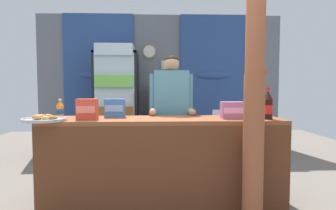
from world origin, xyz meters
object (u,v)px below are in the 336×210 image
object	(u,v)px
soda_bottle_orange_soda	(60,110)
snack_box_biscuit	(115,108)
pastry_tray	(44,119)
drink_fridge	(117,95)
soda_bottle_cola	(268,106)
banana_bunch	(251,111)
snack_box_wafer	(232,110)
stall_counter	(164,154)
plastic_lawn_chair	(226,131)
snack_box_crackers	(87,109)
timber_post	(255,80)
shopkeeper	(171,105)
bottle_shelf_rack	(161,117)

from	to	relation	value
soda_bottle_orange_soda	snack_box_biscuit	distance (m)	0.58
snack_box_biscuit	pastry_tray	xyz separation A→B (m)	(-0.62, -0.32, -0.08)
drink_fridge	snack_box_biscuit	xyz separation A→B (m)	(0.27, -2.05, -0.08)
soda_bottle_cola	banana_bunch	world-z (taller)	soda_bottle_cola
soda_bottle_orange_soda	snack_box_wafer	world-z (taller)	soda_bottle_orange_soda
stall_counter	banana_bunch	xyz separation A→B (m)	(0.97, 0.22, 0.41)
plastic_lawn_chair	soda_bottle_orange_soda	distance (m)	2.73
soda_bottle_cola	pastry_tray	distance (m)	2.20
snack_box_wafer	snack_box_crackers	bearing A→B (deg)	-178.53
timber_post	soda_bottle_orange_soda	distance (m)	2.01
stall_counter	pastry_tray	xyz separation A→B (m)	(-1.15, -0.09, 0.37)
soda_bottle_cola	soda_bottle_orange_soda	distance (m)	2.17
pastry_tray	banana_bunch	bearing A→B (deg)	8.60
timber_post	snack_box_wafer	bearing A→B (deg)	100.86
pastry_tray	soda_bottle_cola	bearing A→B (deg)	1.71
timber_post	shopkeeper	xyz separation A→B (m)	(-0.68, 0.97, -0.27)
soda_bottle_cola	soda_bottle_orange_soda	size ratio (longest dim) A/B	1.60
snack_box_wafer	pastry_tray	size ratio (longest dim) A/B	0.56
soda_bottle_cola	snack_box_biscuit	bearing A→B (deg)	170.69
soda_bottle_orange_soda	drink_fridge	bearing A→B (deg)	81.38
drink_fridge	plastic_lawn_chair	xyz separation A→B (m)	(1.88, -0.50, -0.59)
plastic_lawn_chair	pastry_tray	size ratio (longest dim) A/B	2.09
stall_counter	plastic_lawn_chair	distance (m)	2.08
drink_fridge	snack_box_biscuit	distance (m)	2.07
shopkeeper	banana_bunch	bearing A→B (deg)	-24.01
bottle_shelf_rack	snack_box_crackers	distance (m)	2.72
bottle_shelf_rack	shopkeeper	bearing A→B (deg)	-87.26
stall_counter	snack_box_wafer	bearing A→B (deg)	4.60
drink_fridge	soda_bottle_cola	size ratio (longest dim) A/B	6.16
timber_post	soda_bottle_cola	bearing A→B (deg)	52.10
timber_post	snack_box_crackers	bearing A→B (deg)	166.27
snack_box_biscuit	snack_box_crackers	distance (m)	0.32
snack_box_crackers	pastry_tray	xyz separation A→B (m)	(-0.38, -0.11, -0.08)
snack_box_biscuit	snack_box_wafer	world-z (taller)	snack_box_biscuit
bottle_shelf_rack	snack_box_wafer	xyz separation A→B (m)	(0.70, -2.54, 0.34)
snack_box_crackers	bottle_shelf_rack	bearing A→B (deg)	73.17
drink_fridge	soda_bottle_orange_soda	size ratio (longest dim) A/B	9.84
plastic_lawn_chair	banana_bunch	size ratio (longest dim) A/B	3.13
snack_box_biscuit	plastic_lawn_chair	bearing A→B (deg)	43.78
soda_bottle_cola	shopkeeper	bearing A→B (deg)	146.07
shopkeeper	snack_box_biscuit	world-z (taller)	shopkeeper
plastic_lawn_chair	pastry_tray	xyz separation A→B (m)	(-2.24, -1.87, 0.43)
soda_bottle_cola	snack_box_wafer	world-z (taller)	soda_bottle_cola
snack_box_biscuit	snack_box_crackers	world-z (taller)	snack_box_crackers
soda_bottle_orange_soda	snack_box_wafer	distance (m)	1.83
drink_fridge	banana_bunch	world-z (taller)	drink_fridge
stall_counter	soda_bottle_cola	size ratio (longest dim) A/B	7.66
soda_bottle_cola	snack_box_crackers	xyz separation A→B (m)	(-1.82, 0.05, -0.03)
bottle_shelf_rack	soda_bottle_cola	xyz separation A→B (m)	(1.04, -2.63, 0.39)
stall_counter	snack_box_wafer	size ratio (longest dim) A/B	10.69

